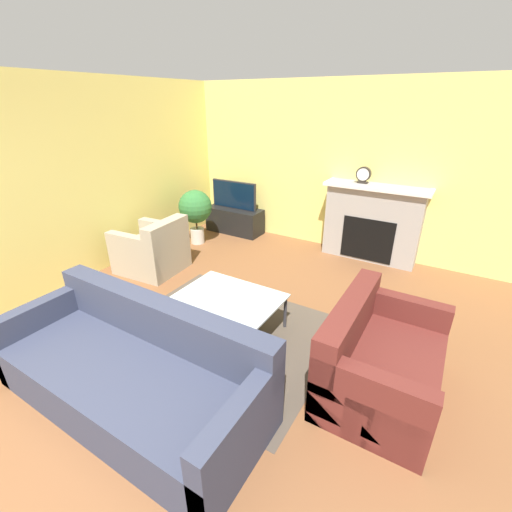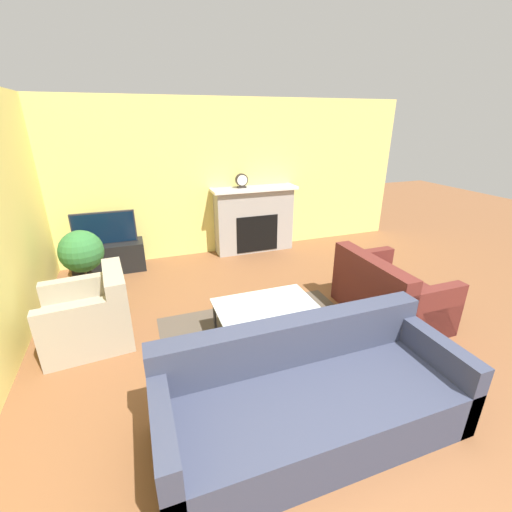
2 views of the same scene
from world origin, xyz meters
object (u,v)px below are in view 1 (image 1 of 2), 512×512
at_px(couch_loveseat, 378,361).
at_px(mantel_clock, 363,175).
at_px(coffee_table, 230,298).
at_px(couch_sectional, 134,372).
at_px(potted_plant, 195,209).
at_px(armchair_by_window, 153,252).
at_px(tv, 234,195).

height_order(couch_loveseat, mantel_clock, mantel_clock).
xyz_separation_m(couch_loveseat, coffee_table, (-1.62, 0.06, 0.10)).
bearing_deg(couch_loveseat, couch_sectional, 124.49).
distance_m(potted_plant, mantel_clock, 2.85).
bearing_deg(potted_plant, coffee_table, -42.07).
bearing_deg(couch_loveseat, coffee_table, 87.87).
distance_m(couch_sectional, mantel_clock, 4.19).
distance_m(couch_loveseat, mantel_clock, 3.16).
bearing_deg(mantel_clock, coffee_table, -102.33).
distance_m(coffee_table, mantel_clock, 2.96).
bearing_deg(couch_sectional, mantel_clock, 79.84).
xyz_separation_m(armchair_by_window, coffee_table, (1.85, -0.61, 0.09)).
bearing_deg(tv, armchair_by_window, -93.37).
bearing_deg(potted_plant, tv, 72.05).
relative_size(couch_sectional, couch_loveseat, 1.81).
relative_size(tv, couch_sectional, 0.39).
xyz_separation_m(couch_loveseat, armchair_by_window, (-3.47, 0.67, 0.00)).
relative_size(couch_loveseat, mantel_clock, 5.24).
distance_m(tv, armchair_by_window, 2.06).
relative_size(couch_loveseat, potted_plant, 1.37).
bearing_deg(tv, couch_loveseat, -38.63).
height_order(tv, mantel_clock, mantel_clock).
xyz_separation_m(coffee_table, potted_plant, (-2.00, 1.80, 0.25)).
bearing_deg(mantel_clock, tv, -177.00).
distance_m(tv, mantel_clock, 2.41).
distance_m(couch_sectional, couch_loveseat, 2.11).
bearing_deg(couch_loveseat, tv, 51.37).
xyz_separation_m(armchair_by_window, potted_plant, (-0.15, 1.19, 0.34)).
distance_m(tv, potted_plant, 0.86).
bearing_deg(armchair_by_window, mantel_clock, 126.07).
relative_size(couch_sectional, armchair_by_window, 2.54).
bearing_deg(armchair_by_window, potted_plant, -177.93).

